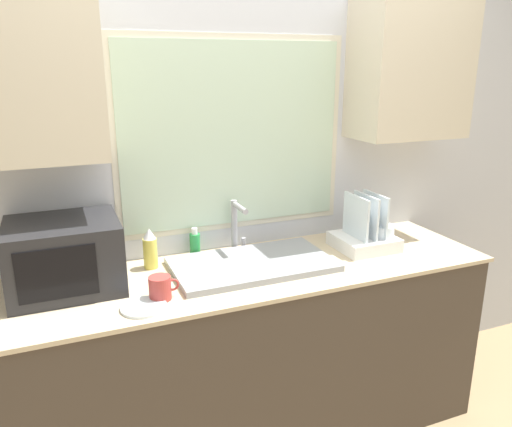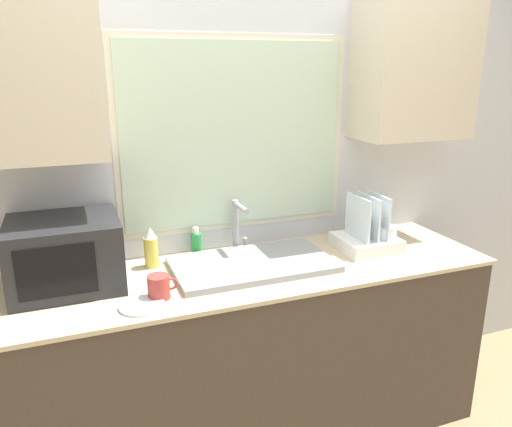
% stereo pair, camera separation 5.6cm
% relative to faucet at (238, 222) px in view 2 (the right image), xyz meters
% --- Properties ---
extents(countertop, '(2.28, 0.67, 0.93)m').
position_rel_faucet_xyz_m(countertop, '(0.02, -0.24, -0.62)').
color(countertop, '#42382D').
rests_on(countertop, ground_plane).
extents(wall_back, '(6.00, 0.38, 2.60)m').
position_rel_faucet_xyz_m(wall_back, '(0.02, 0.07, 0.33)').
color(wall_back, silver).
rests_on(wall_back, ground_plane).
extents(sink_basin, '(0.76, 0.43, 0.03)m').
position_rel_faucet_xyz_m(sink_basin, '(-0.00, -0.22, -0.14)').
color(sink_basin, gray).
rests_on(sink_basin, countertop).
extents(faucet, '(0.08, 0.18, 0.27)m').
position_rel_faucet_xyz_m(faucet, '(0.00, 0.00, 0.00)').
color(faucet, '#99999E').
rests_on(faucet, countertop).
extents(microwave, '(0.46, 0.39, 0.30)m').
position_rel_faucet_xyz_m(microwave, '(-0.83, -0.14, -0.01)').
color(microwave, '#232326').
rests_on(microwave, countertop).
extents(dish_rack, '(0.29, 0.28, 0.29)m').
position_rel_faucet_xyz_m(dish_rack, '(0.64, -0.21, -0.09)').
color(dish_rack, white).
rests_on(dish_rack, countertop).
extents(spray_bottle, '(0.07, 0.07, 0.20)m').
position_rel_faucet_xyz_m(spray_bottle, '(-0.45, -0.05, -0.06)').
color(spray_bottle, '#D8CC4C').
rests_on(spray_bottle, countertop).
extents(soap_bottle, '(0.05, 0.05, 0.14)m').
position_rel_faucet_xyz_m(soap_bottle, '(-0.21, 0.03, -0.10)').
color(soap_bottle, '#268C3F').
rests_on(soap_bottle, countertop).
extents(mug_near_sink, '(0.13, 0.09, 0.10)m').
position_rel_faucet_xyz_m(mug_near_sink, '(-0.48, -0.39, -0.11)').
color(mug_near_sink, '#A53833').
rests_on(mug_near_sink, countertop).
extents(small_plate, '(0.18, 0.18, 0.01)m').
position_rel_faucet_xyz_m(small_plate, '(-0.56, -0.45, -0.15)').
color(small_plate, silver).
rests_on(small_plate, countertop).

